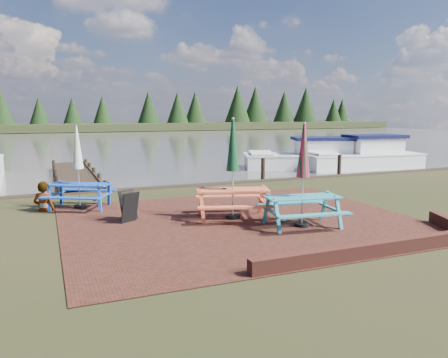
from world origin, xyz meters
name	(u,v)px	position (x,y,z in m)	size (l,w,h in m)	color
ground	(259,231)	(0.00, 0.00, 0.00)	(120.00, 120.00, 0.00)	black
paving	(242,221)	(0.00, 1.00, 0.01)	(9.00, 7.50, 0.02)	#371A11
brick_wall	(403,242)	(2.15, -2.42, 0.15)	(6.21, 1.79, 0.30)	#4C1E16
water	(94,141)	(0.00, 37.00, 0.00)	(120.00, 60.00, 0.02)	#423E38
far_treeline	(74,110)	(0.00, 66.00, 3.28)	(120.00, 10.00, 8.10)	black
picnic_table_teal	(303,191)	(1.17, -0.06, 0.90)	(2.06, 1.89, 2.58)	teal
picnic_table_red	(233,185)	(-0.10, 1.36, 0.94)	(2.34, 2.20, 2.68)	#E05E39
picnic_table_blue	(79,180)	(-3.80, 4.30, 0.86)	(2.29, 2.21, 2.45)	#1846B6
chalkboard	(129,206)	(-2.73, 2.08, 0.42)	(0.53, 0.69, 0.81)	black
jetty	(75,174)	(-3.50, 11.28, 0.11)	(1.76, 9.08, 1.00)	black
boat_near	(311,158)	(8.77, 11.05, 0.36)	(7.32, 4.69, 1.87)	white
boat_far	(364,158)	(11.26, 9.70, 0.41)	(6.74, 3.14, 2.03)	white
person	(43,182)	(-4.80, 4.33, 0.86)	(0.63, 0.41, 1.72)	gray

